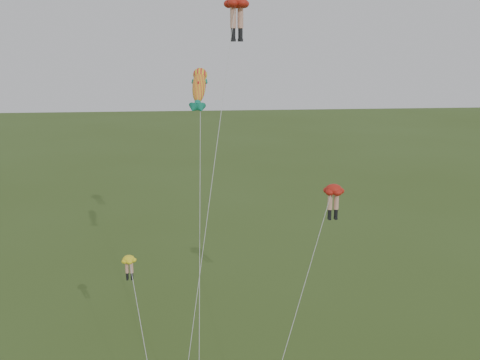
{
  "coord_description": "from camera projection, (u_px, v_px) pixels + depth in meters",
  "views": [
    {
      "loc": [
        -0.89,
        -23.76,
        20.59
      ],
      "look_at": [
        2.01,
        6.0,
        13.03
      ],
      "focal_mm": 40.0,
      "sensor_mm": 36.0,
      "label": 1
    }
  ],
  "objects": [
    {
      "name": "legs_kite_red_high",
      "position": [
        236.0,
        10.0,
        31.48
      ],
      "size": [
        5.14,
        10.3,
        23.49
      ],
      "rotation": [
        0.0,
        0.0,
        0.35
      ],
      "color": "#B41D12",
      "rests_on": "ground"
    },
    {
      "name": "legs_kite_red_mid",
      "position": [
        332.0,
        196.0,
        32.79
      ],
      "size": [
        6.77,
        9.28,
        12.31
      ],
      "rotation": [
        0.0,
        0.0,
        0.03
      ],
      "color": "#B41D12",
      "rests_on": "ground"
    },
    {
      "name": "legs_kite_yellow",
      "position": [
        131.0,
        272.0,
        30.36
      ],
      "size": [
        2.81,
        8.11,
        8.91
      ],
      "rotation": [
        0.0,
        0.0,
        -0.05
      ],
      "color": "yellow",
      "rests_on": "ground"
    },
    {
      "name": "fish_kite",
      "position": [
        199.0,
        88.0,
        31.84
      ],
      "size": [
        1.31,
        10.31,
        19.5
      ],
      "rotation": [
        0.79,
        0.0,
        -0.14
      ],
      "color": "yellow",
      "rests_on": "ground"
    }
  ]
}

